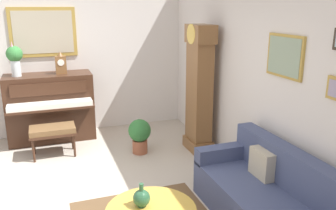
% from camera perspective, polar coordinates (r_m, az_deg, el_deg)
% --- Properties ---
extents(ground_plane, '(6.40, 6.00, 0.10)m').
position_cam_1_polar(ground_plane, '(4.65, -14.82, -15.10)').
color(ground_plane, '#B2A899').
extents(wall_left, '(0.13, 4.90, 2.80)m').
position_cam_1_polar(wall_left, '(6.66, -17.88, 7.43)').
color(wall_left, silver).
rests_on(wall_left, ground_plane).
extents(wall_back, '(5.30, 0.13, 2.80)m').
position_cam_1_polar(wall_back, '(4.85, 13.36, 4.80)').
color(wall_back, silver).
rests_on(wall_back, ground_plane).
extents(piano, '(0.87, 1.44, 1.17)m').
position_cam_1_polar(piano, '(6.46, -18.43, -0.31)').
color(piano, '#3D2316').
rests_on(piano, ground_plane).
extents(piano_bench, '(0.42, 0.70, 0.48)m').
position_cam_1_polar(piano_bench, '(5.79, -18.15, -4.04)').
color(piano_bench, '#3D2316').
rests_on(piano_bench, ground_plane).
extents(grandfather_clock, '(0.52, 0.34, 2.03)m').
position_cam_1_polar(grandfather_clock, '(5.61, 5.06, 2.02)').
color(grandfather_clock, brown).
rests_on(grandfather_clock, ground_plane).
extents(couch, '(1.90, 0.80, 0.84)m').
position_cam_1_polar(couch, '(4.02, 16.06, -14.43)').
color(couch, '#424C70').
rests_on(couch, ground_plane).
extents(mantel_clock, '(0.13, 0.18, 0.38)m').
position_cam_1_polar(mantel_clock, '(6.31, -16.94, 6.40)').
color(mantel_clock, brown).
rests_on(mantel_clock, piano).
extents(flower_vase, '(0.26, 0.26, 0.58)m').
position_cam_1_polar(flower_vase, '(6.30, -23.53, 7.07)').
color(flower_vase, silver).
rests_on(flower_vase, piano).
extents(green_jug, '(0.17, 0.17, 0.24)m').
position_cam_1_polar(green_jug, '(3.54, -4.29, -14.74)').
color(green_jug, '#234C33').
rests_on(green_jug, coffee_table).
extents(potted_plant, '(0.36, 0.36, 0.56)m').
position_cam_1_polar(potted_plant, '(5.65, -4.60, -4.67)').
color(potted_plant, '#935138').
rests_on(potted_plant, ground_plane).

